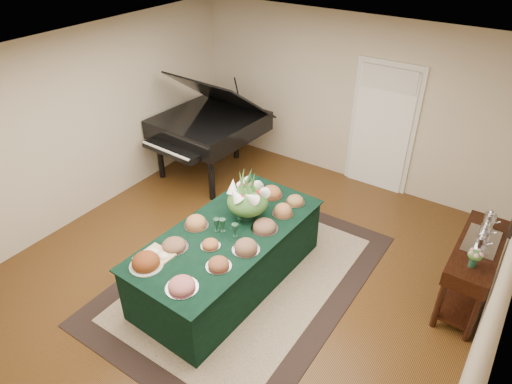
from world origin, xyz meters
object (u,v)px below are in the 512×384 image
Objects in this scene: buffet_table at (229,257)px; grand_piano at (209,125)px; floral_centerpiece at (248,197)px; mahogany_sideboard at (475,259)px.

grand_piano is at bearing 133.40° from buffet_table.
grand_piano is at bearing 139.78° from floral_centerpiece.
mahogany_sideboard is (2.50, 0.89, -0.40)m from floral_centerpiece.
floral_centerpiece is 2.52m from grand_piano.
buffet_table is 0.79m from floral_centerpiece.
floral_centerpiece is at bearing -160.33° from mahogany_sideboard.
buffet_table is 2.84m from mahogany_sideboard.
buffet_table is 4.87× the size of floral_centerpiece.
floral_centerpiece is 0.39× the size of mahogany_sideboard.
buffet_table is 1.37× the size of grand_piano.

